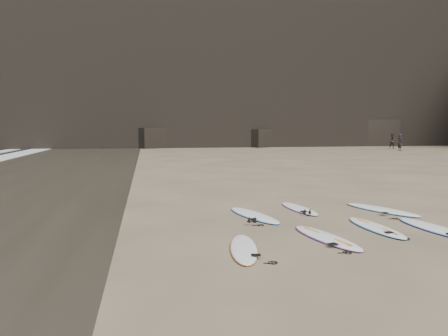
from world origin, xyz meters
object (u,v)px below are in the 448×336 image
(surfboard_6, at_px, (299,208))
(person_a, at_px, (400,142))
(surfboard_2, at_px, (376,227))
(surfboard_5, at_px, (254,215))
(person_b, at_px, (393,141))
(surfboard_1, at_px, (326,237))
(surfboard_0, at_px, (244,248))
(surfboard_3, at_px, (435,228))
(surfboard_7, at_px, (382,209))

(surfboard_6, relative_size, person_a, 1.26)
(surfboard_2, xyz_separation_m, surfboard_5, (-2.85, 2.15, 0.00))
(person_b, bearing_deg, surfboard_5, -97.97)
(surfboard_1, relative_size, person_b, 1.43)
(person_a, bearing_deg, surfboard_6, 140.98)
(surfboard_1, distance_m, person_b, 46.22)
(surfboard_2, bearing_deg, surfboard_0, -164.24)
(surfboard_2, relative_size, person_b, 1.40)
(surfboard_6, bearing_deg, surfboard_3, -58.49)
(surfboard_5, bearing_deg, surfboard_0, -123.44)
(surfboard_3, height_order, surfboard_7, surfboard_7)
(surfboard_0, height_order, person_b, person_b)
(surfboard_3, distance_m, person_b, 44.20)
(person_b, bearing_deg, surfboard_7, -93.30)
(surfboard_1, xyz_separation_m, surfboard_2, (1.75, 0.78, -0.00))
(surfboard_5, relative_size, surfboard_7, 0.98)
(surfboard_0, height_order, surfboard_2, surfboard_2)
(surfboard_0, xyz_separation_m, person_b, (27.37, 39.33, 0.88))
(surfboard_0, relative_size, surfboard_7, 0.87)
(surfboard_1, distance_m, surfboard_6, 3.78)
(surfboard_2, height_order, person_b, person_b)
(surfboard_1, relative_size, surfboard_6, 1.10)
(surfboard_6, height_order, surfboard_7, surfboard_7)
(surfboard_0, relative_size, person_a, 1.28)
(surfboard_5, distance_m, person_a, 39.73)
(surfboard_3, bearing_deg, surfboard_2, 160.50)
(surfboard_1, xyz_separation_m, surfboard_5, (-1.11, 2.93, 0.00))
(surfboard_3, xyz_separation_m, surfboard_6, (-2.60, 3.33, -0.01))
(surfboard_0, height_order, person_a, person_a)
(surfboard_0, distance_m, surfboard_7, 6.53)
(surfboard_3, xyz_separation_m, person_a, (20.08, 33.85, 0.90))
(surfboard_1, relative_size, surfboard_5, 0.97)
(surfboard_2, distance_m, surfboard_6, 3.15)
(surfboard_5, height_order, surfboard_6, surfboard_5)
(surfboard_3, relative_size, surfboard_5, 1.00)
(surfboard_3, distance_m, surfboard_7, 2.66)
(surfboard_2, xyz_separation_m, surfboard_7, (1.48, 2.28, 0.00))
(surfboard_5, distance_m, surfboard_7, 4.33)
(surfboard_1, bearing_deg, surfboard_7, 31.58)
(surfboard_2, bearing_deg, person_a, 54.23)
(surfboard_7, relative_size, person_b, 1.52)
(surfboard_3, distance_m, person_a, 39.37)
(surfboard_1, bearing_deg, surfboard_0, -177.52)
(surfboard_5, distance_m, surfboard_6, 1.92)
(surfboard_3, height_order, person_a, person_a)
(surfboard_2, distance_m, person_a, 39.83)
(surfboard_1, distance_m, surfboard_2, 1.91)
(person_b, bearing_deg, surfboard_3, -91.48)
(surfboard_0, distance_m, surfboard_2, 4.17)
(surfboard_2, height_order, surfboard_3, surfboard_3)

